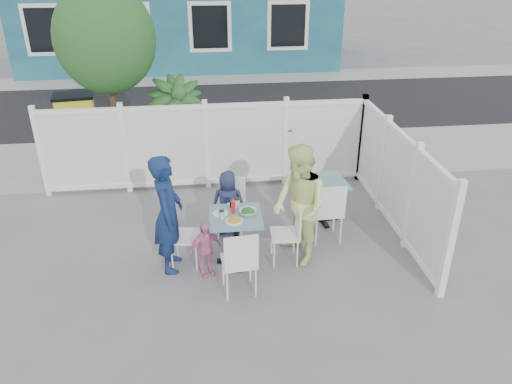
{
  "coord_description": "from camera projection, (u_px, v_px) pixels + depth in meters",
  "views": [
    {
      "loc": [
        0.0,
        -6.1,
        4.18
      ],
      "look_at": [
        0.76,
        0.29,
        0.91
      ],
      "focal_mm": 35.0,
      "sensor_mm": 36.0,
      "label": 1
    }
  ],
  "objects": [
    {
      "name": "fence_back",
      "position": [
        207.0,
        148.0,
        9.07
      ],
      "size": [
        5.86,
        0.08,
        1.6
      ],
      "color": "white",
      "rests_on": "ground"
    },
    {
      "name": "ketchup_bottle",
      "position": [
        233.0,
        207.0,
        6.92
      ],
      "size": [
        0.06,
        0.06,
        0.18
      ],
      "primitive_type": "cylinder",
      "color": "red",
      "rests_on": "main_table"
    },
    {
      "name": "pepper_shaker",
      "position": [
        231.0,
        205.0,
        7.1
      ],
      "size": [
        0.03,
        0.03,
        0.08
      ],
      "primitive_type": "cylinder",
      "color": "black",
      "rests_on": "main_table"
    },
    {
      "name": "boy",
      "position": [
        228.0,
        203.0,
        7.7
      ],
      "size": [
        0.57,
        0.42,
        1.06
      ],
      "primitive_type": "imported",
      "rotation": [
        0.0,
        0.0,
        2.97
      ],
      "color": "#21294C",
      "rests_on": "ground"
    },
    {
      "name": "chair_spare",
      "position": [
        328.0,
        209.0,
        7.47
      ],
      "size": [
        0.46,
        0.44,
        0.98
      ],
      "rotation": [
        0.0,
        0.0,
        0.03
      ],
      "color": "white",
      "rests_on": "ground"
    },
    {
      "name": "street",
      "position": [
        199.0,
        106.0,
        13.93
      ],
      "size": [
        24.0,
        5.0,
        0.01
      ],
      "primitive_type": "cube",
      "color": "black",
      "rests_on": "ground"
    },
    {
      "name": "far_sidewalk",
      "position": [
        198.0,
        79.0,
        16.67
      ],
      "size": [
        24.0,
        1.6,
        0.01
      ],
      "primitive_type": "cube",
      "color": "gray",
      "rests_on": "ground"
    },
    {
      "name": "chair_left",
      "position": [
        179.0,
        231.0,
        6.96
      ],
      "size": [
        0.47,
        0.49,
        0.93
      ],
      "rotation": [
        0.0,
        0.0,
        -1.74
      ],
      "color": "white",
      "rests_on": "ground"
    },
    {
      "name": "main_table",
      "position": [
        236.0,
        226.0,
        6.97
      ],
      "size": [
        0.73,
        0.73,
        0.76
      ],
      "rotation": [
        0.0,
        0.0,
        -0.01
      ],
      "color": "#3B6F7B",
      "rests_on": "ground"
    },
    {
      "name": "salt_shaker",
      "position": [
        229.0,
        205.0,
        7.08
      ],
      "size": [
        0.03,
        0.03,
        0.07
      ],
      "primitive_type": "cylinder",
      "color": "white",
      "rests_on": "main_table"
    },
    {
      "name": "potted_shrub_a",
      "position": [
        176.0,
        127.0,
        9.56
      ],
      "size": [
        1.25,
        1.25,
        1.9
      ],
      "primitive_type": "imported",
      "rotation": [
        0.0,
        0.0,
        0.19
      ],
      "color": "#1E4F23",
      "rests_on": "ground"
    },
    {
      "name": "potted_shrub_b",
      "position": [
        291.0,
        135.0,
        9.8
      ],
      "size": [
        1.72,
        1.68,
        1.46
      ],
      "primitive_type": "imported",
      "rotation": [
        0.0,
        0.0,
        0.59
      ],
      "color": "#1E4F23",
      "rests_on": "ground"
    },
    {
      "name": "chair_near",
      "position": [
        240.0,
        259.0,
        6.32
      ],
      "size": [
        0.47,
        0.46,
        0.96
      ],
      "rotation": [
        0.0,
        0.0,
        0.09
      ],
      "color": "white",
      "rests_on": "ground"
    },
    {
      "name": "near_sidewalk",
      "position": [
        202.0,
        158.0,
        10.65
      ],
      "size": [
        24.0,
        2.6,
        0.01
      ],
      "primitive_type": "cube",
      "color": "gray",
      "rests_on": "ground"
    },
    {
      "name": "woman",
      "position": [
        299.0,
        206.0,
        6.91
      ],
      "size": [
        0.87,
        1.0,
        1.75
      ],
      "primitive_type": "imported",
      "rotation": [
        0.0,
        0.0,
        -1.29
      ],
      "color": "#E3F34E",
      "rests_on": "ground"
    },
    {
      "name": "coffee_cup_a",
      "position": [
        222.0,
        215.0,
        6.8
      ],
      "size": [
        0.07,
        0.07,
        0.11
      ],
      "primitive_type": "cylinder",
      "color": "beige",
      "rests_on": "main_table"
    },
    {
      "name": "ground",
      "position": [
        207.0,
        259.0,
        7.29
      ],
      "size": [
        80.0,
        80.0,
        0.0
      ],
      "primitive_type": "plane",
      "color": "slate"
    },
    {
      "name": "man",
      "position": [
        168.0,
        214.0,
        6.75
      ],
      "size": [
        0.44,
        0.64,
        1.71
      ],
      "primitive_type": "imported",
      "rotation": [
        0.0,
        0.0,
        1.52
      ],
      "color": "#122450",
      "rests_on": "ground"
    },
    {
      "name": "salad_bowl",
      "position": [
        248.0,
        212.0,
        6.92
      ],
      "size": [
        0.24,
        0.24,
        0.06
      ],
      "primitive_type": "imported",
      "color": "white",
      "rests_on": "main_table"
    },
    {
      "name": "plate_side",
      "position": [
        220.0,
        213.0,
        6.93
      ],
      "size": [
        0.22,
        0.22,
        0.01
      ],
      "primitive_type": "cylinder",
      "color": "white",
      "rests_on": "main_table"
    },
    {
      "name": "spare_table",
      "position": [
        324.0,
        190.0,
        8.04
      ],
      "size": [
        0.74,
        0.74,
        0.72
      ],
      "rotation": [
        0.0,
        0.0,
        0.08
      ],
      "color": "#3B6F7B",
      "rests_on": "ground"
    },
    {
      "name": "fence_right",
      "position": [
        396.0,
        183.0,
        7.78
      ],
      "size": [
        0.08,
        3.66,
        1.6
      ],
      "rotation": [
        0.0,
        0.0,
        1.57
      ],
      "color": "white",
      "rests_on": "ground"
    },
    {
      "name": "tree",
      "position": [
        105.0,
        39.0,
        8.87
      ],
      "size": [
        1.8,
        1.62,
        3.59
      ],
      "color": "#382316",
      "rests_on": "ground"
    },
    {
      "name": "utility_cabinet",
      "position": [
        79.0,
        129.0,
        10.26
      ],
      "size": [
        0.8,
        0.62,
        1.36
      ],
      "primitive_type": "cube",
      "rotation": [
        0.0,
        0.0,
        0.14
      ],
      "color": "yellow",
      "rests_on": "ground"
    },
    {
      "name": "chair_back",
      "position": [
        231.0,
        202.0,
        7.74
      ],
      "size": [
        0.49,
        0.48,
        0.92
      ],
      "rotation": [
        0.0,
        0.0,
        2.92
      ],
      "color": "white",
      "rests_on": "ground"
    },
    {
      "name": "plate_main",
      "position": [
        234.0,
        221.0,
        6.74
      ],
      "size": [
        0.24,
        0.24,
        0.01
      ],
      "primitive_type": "cylinder",
      "color": "white",
      "rests_on": "main_table"
    },
    {
      "name": "toddler",
      "position": [
        205.0,
        249.0,
        6.78
      ],
      "size": [
        0.52,
        0.4,
        0.82
      ],
      "primitive_type": "imported",
      "rotation": [
        0.0,
        0.0,
        0.47
      ],
      "color": "pink",
      "rests_on": "ground"
    },
    {
      "name": "chair_right",
      "position": [
        290.0,
        229.0,
        7.04
      ],
      "size": [
        0.41,
        0.43,
        0.9
      ],
      "rotation": [
        0.0,
        0.0,
        1.52
      ],
      "color": "white",
      "rests_on": "ground"
    },
    {
      "name": "coffee_cup_b",
      "position": [
        237.0,
        203.0,
        7.08
      ],
      "size": [
        0.09,
        0.09,
        0.13
      ],
      "primitive_type": "cylinder",
      "color": "beige",
      "rests_on": "main_table"
    }
  ]
}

